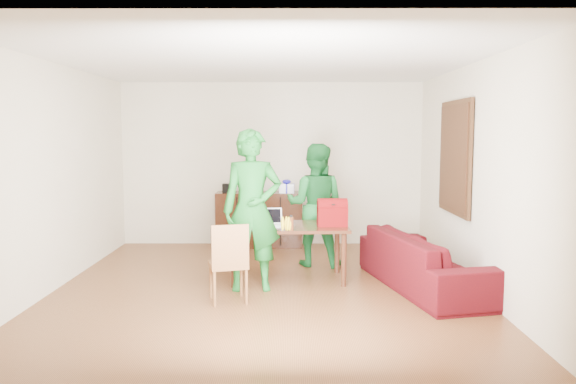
{
  "coord_description": "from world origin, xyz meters",
  "views": [
    {
      "loc": [
        0.31,
        -6.63,
        1.87
      ],
      "look_at": [
        0.28,
        0.59,
        1.11
      ],
      "focal_mm": 35.0,
      "sensor_mm": 36.0,
      "label": 1
    }
  ],
  "objects_px": {
    "person_far": "(315,205)",
    "laptop": "(271,223)",
    "person_near": "(252,210)",
    "chair": "(228,279)",
    "red_bag": "(332,215)",
    "bottle": "(291,223)",
    "sofa": "(426,261)",
    "table": "(288,232)"
  },
  "relations": [
    {
      "from": "chair",
      "to": "bottle",
      "type": "xyz_separation_m",
      "value": [
        0.69,
        0.57,
        0.54
      ]
    },
    {
      "from": "table",
      "to": "laptop",
      "type": "xyz_separation_m",
      "value": [
        -0.22,
        -0.08,
        0.13
      ]
    },
    {
      "from": "table",
      "to": "person_near",
      "type": "bearing_deg",
      "value": -135.76
    },
    {
      "from": "person_near",
      "to": "laptop",
      "type": "height_order",
      "value": "person_near"
    },
    {
      "from": "table",
      "to": "chair",
      "type": "distance_m",
      "value": 1.2
    },
    {
      "from": "chair",
      "to": "red_bag",
      "type": "bearing_deg",
      "value": 21.74
    },
    {
      "from": "chair",
      "to": "laptop",
      "type": "height_order",
      "value": "laptop"
    },
    {
      "from": "chair",
      "to": "bottle",
      "type": "height_order",
      "value": "chair"
    },
    {
      "from": "bottle",
      "to": "chair",
      "type": "bearing_deg",
      "value": -140.53
    },
    {
      "from": "chair",
      "to": "person_far",
      "type": "bearing_deg",
      "value": 44.37
    },
    {
      "from": "person_near",
      "to": "bottle",
      "type": "relative_size",
      "value": 10.44
    },
    {
      "from": "chair",
      "to": "person_near",
      "type": "xyz_separation_m",
      "value": [
        0.23,
        0.5,
        0.7
      ]
    },
    {
      "from": "bottle",
      "to": "red_bag",
      "type": "distance_m",
      "value": 0.62
    },
    {
      "from": "bottle",
      "to": "red_bag",
      "type": "bearing_deg",
      "value": 32.59
    },
    {
      "from": "laptop",
      "to": "red_bag",
      "type": "distance_m",
      "value": 0.78
    },
    {
      "from": "person_near",
      "to": "person_far",
      "type": "height_order",
      "value": "person_near"
    },
    {
      "from": "red_bag",
      "to": "bottle",
      "type": "bearing_deg",
      "value": -150.77
    },
    {
      "from": "person_near",
      "to": "bottle",
      "type": "bearing_deg",
      "value": 3.15
    },
    {
      "from": "chair",
      "to": "red_bag",
      "type": "relative_size",
      "value": 2.4
    },
    {
      "from": "person_far",
      "to": "sofa",
      "type": "relative_size",
      "value": 0.76
    },
    {
      "from": "table",
      "to": "sofa",
      "type": "relative_size",
      "value": 0.68
    },
    {
      "from": "bottle",
      "to": "table",
      "type": "bearing_deg",
      "value": 95.86
    },
    {
      "from": "sofa",
      "to": "person_far",
      "type": "bearing_deg",
      "value": 34.59
    },
    {
      "from": "table",
      "to": "sofa",
      "type": "bearing_deg",
      "value": -14.89
    },
    {
      "from": "person_far",
      "to": "laptop",
      "type": "xyz_separation_m",
      "value": [
        -0.6,
        -0.89,
        -0.11
      ]
    },
    {
      "from": "chair",
      "to": "red_bag",
      "type": "height_order",
      "value": "red_bag"
    },
    {
      "from": "chair",
      "to": "table",
      "type": "bearing_deg",
      "value": 40.18
    },
    {
      "from": "laptop",
      "to": "sofa",
      "type": "relative_size",
      "value": 0.15
    },
    {
      "from": "red_bag",
      "to": "sofa",
      "type": "height_order",
      "value": "red_bag"
    },
    {
      "from": "person_near",
      "to": "sofa",
      "type": "xyz_separation_m",
      "value": [
        2.09,
        0.07,
        -0.63
      ]
    },
    {
      "from": "bottle",
      "to": "sofa",
      "type": "relative_size",
      "value": 0.08
    },
    {
      "from": "laptop",
      "to": "red_bag",
      "type": "bearing_deg",
      "value": -3.15
    },
    {
      "from": "person_near",
      "to": "person_far",
      "type": "xyz_separation_m",
      "value": [
        0.81,
        1.25,
        -0.1
      ]
    },
    {
      "from": "bottle",
      "to": "sofa",
      "type": "height_order",
      "value": "bottle"
    },
    {
      "from": "person_far",
      "to": "sofa",
      "type": "bearing_deg",
      "value": 150.1
    },
    {
      "from": "person_far",
      "to": "bottle",
      "type": "relative_size",
      "value": 9.37
    },
    {
      "from": "chair",
      "to": "sofa",
      "type": "bearing_deg",
      "value": -1.33
    },
    {
      "from": "red_bag",
      "to": "sofa",
      "type": "distance_m",
      "value": 1.27
    },
    {
      "from": "laptop",
      "to": "bottle",
      "type": "xyz_separation_m",
      "value": [
        0.25,
        -0.29,
        0.05
      ]
    },
    {
      "from": "sofa",
      "to": "bottle",
      "type": "bearing_deg",
      "value": 76.92
    },
    {
      "from": "chair",
      "to": "person_far",
      "type": "distance_m",
      "value": 2.12
    },
    {
      "from": "person_near",
      "to": "person_far",
      "type": "bearing_deg",
      "value": 51.16
    }
  ]
}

